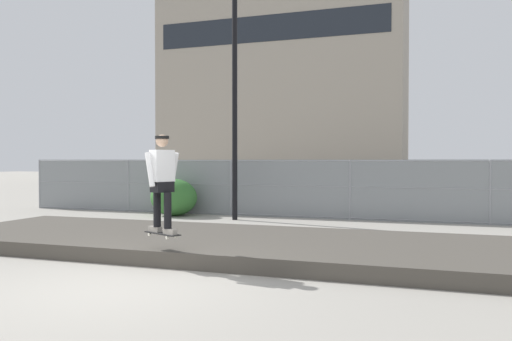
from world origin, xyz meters
TOP-DOWN VIEW (x-y plane):
  - ground_plane at (0.00, 0.00)m, footprint 120.00×120.00m
  - gravel_berm at (0.00, 3.33)m, footprint 11.80×3.91m
  - skateboard at (-0.05, 1.47)m, footprint 0.81×0.53m
  - skater at (-0.05, 1.47)m, footprint 0.69×0.62m
  - chain_fence at (0.00, 9.47)m, footprint 19.71×0.06m
  - street_lamp at (-1.38, 8.33)m, footprint 0.44×0.44m
  - parked_car_near at (-4.69, 11.58)m, footprint 4.47×2.09m
  - library_building at (-10.13, 46.64)m, footprint 24.39×13.76m
  - shrub_left at (-3.69, 8.72)m, footprint 1.58×1.29m

SIDE VIEW (x-z plane):
  - ground_plane at x=0.00m, z-range 0.00..0.00m
  - gravel_berm at x=0.00m, z-range 0.00..0.28m
  - skateboard at x=-0.05m, z-range 0.54..0.61m
  - shrub_left at x=-3.69m, z-range 0.00..1.22m
  - parked_car_near at x=-4.69m, z-range 0.01..1.67m
  - chain_fence at x=0.00m, z-range 0.01..1.86m
  - skater at x=-0.05m, z-range 0.70..2.37m
  - street_lamp at x=-1.38m, z-range 0.86..8.57m
  - library_building at x=-10.13m, z-range 0.00..23.09m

